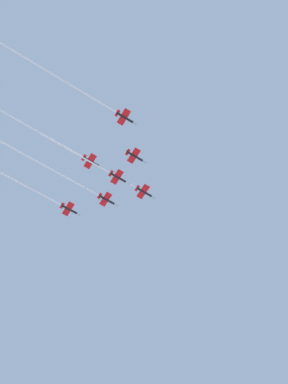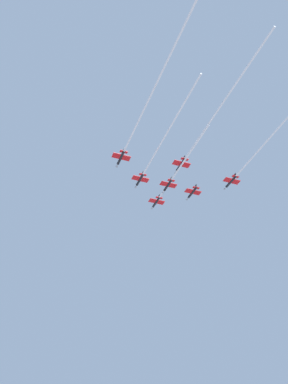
% 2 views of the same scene
% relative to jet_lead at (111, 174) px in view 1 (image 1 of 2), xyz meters
% --- Properties ---
extents(jet_lead, '(64.22, 13.55, 2.41)m').
position_rel_jet_lead_xyz_m(jet_lead, '(0.00, 0.00, 0.00)').
color(jet_lead, black).
extents(jet_port_inner, '(71.19, 14.63, 2.41)m').
position_rel_jet_lead_xyz_m(jet_port_inner, '(14.93, -16.59, 0.59)').
color(jet_port_inner, black).
extents(jet_starboard_inner, '(11.65, 8.62, 2.41)m').
position_rel_jet_lead_xyz_m(jet_starboard_inner, '(-3.27, 14.78, 0.08)').
color(jet_starboard_inner, black).
extents(jet_port_outer, '(11.65, 8.62, 2.41)m').
position_rel_jet_lead_xyz_m(jet_port_outer, '(-4.04, 0.63, -0.13)').
color(jet_port_outer, black).
extents(jet_starboard_outer, '(85.87, 16.91, 2.41)m').
position_rel_jet_lead_xyz_m(jet_starboard_outer, '(33.49, -33.74, -1.32)').
color(jet_starboard_outer, black).
extents(jet_center_rear, '(86.71, 17.04, 2.41)m').
position_rel_jet_lead_xyz_m(jet_center_rear, '(42.54, 21.93, 0.48)').
color(jet_center_rear, black).
extents(jet_port_trail, '(78.65, 15.79, 2.41)m').
position_rel_jet_lead_xyz_m(jet_port_trail, '(37.24, -5.79, 0.69)').
color(jet_port_trail, black).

